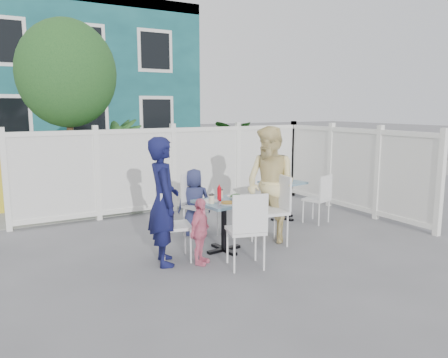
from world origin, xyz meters
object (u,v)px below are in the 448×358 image
main_table (224,212)px  chair_near (247,225)px  man (163,201)px  toddler (200,232)px  woman (270,185)px  chair_right (275,204)px  boy (194,202)px  chair_back (197,200)px  utility_cabinet (14,179)px  chair_left (168,220)px  spare_table (283,190)px

main_table → chair_near: bearing=-97.2°
man → toddler: size_ratio=1.90×
chair_near → woman: woman is taller
chair_right → toddler: chair_right is taller
man → boy: 1.34m
chair_near → main_table: bearing=99.4°
chair_back → man: 1.33m
woman → main_table: bearing=-100.0°
utility_cabinet → chair_left: (1.49, -4.15, -0.07)m
chair_left → boy: boy is taller
spare_table → chair_left: (-2.61, -1.00, 0.02)m
chair_left → toddler: 0.46m
utility_cabinet → woman: (3.14, -4.11, 0.25)m
chair_left → chair_right: size_ratio=0.93×
utility_cabinet → toddler: size_ratio=1.43×
chair_near → boy: bearing=103.8°
main_table → boy: size_ratio=0.70×
utility_cabinet → boy: bearing=-57.3°
woman → utility_cabinet: bearing=-157.4°
main_table → man: man is taller
chair_left → chair_near: 1.06m
chair_back → chair_right: bearing=110.9°
chair_near → boy: size_ratio=0.93×
chair_near → toddler: bearing=150.1°
man → boy: (0.89, 0.95, -0.29)m
main_table → chair_near: size_ratio=0.76×
utility_cabinet → spare_table: (4.11, -3.15, -0.09)m
chair_right → man: 1.73m
chair_back → utility_cabinet: bearing=-73.1°
spare_table → chair_back: 1.79m
main_table → boy: 0.91m
chair_left → chair_near: chair_near is taller
chair_left → man: size_ratio=0.58×
boy → toddler: 1.31m
main_table → man: (-0.91, -0.04, 0.27)m
woman → toddler: woman is taller
chair_near → spare_table: bearing=59.8°
utility_cabinet → man: 4.46m
man → boy: size_ratio=1.56×
spare_table → utility_cabinet: bearing=142.5°
utility_cabinet → boy: 4.00m
chair_left → toddler: bearing=55.3°
utility_cabinet → chair_near: utility_cabinet is taller
utility_cabinet → chair_back: size_ratio=1.26×
chair_right → woman: size_ratio=0.59×
chair_left → man: (-0.09, -0.07, 0.27)m
chair_near → toddler: chair_near is taller
main_table → chair_near: (-0.09, -0.75, 0.01)m
main_table → man: bearing=-177.2°
chair_right → toddler: (-1.33, -0.21, -0.16)m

